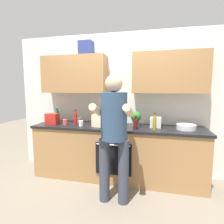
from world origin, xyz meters
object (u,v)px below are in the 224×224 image
at_px(bottle_oil, 155,123).
at_px(cup_stoneware, 79,120).
at_px(person_standing, 114,129).
at_px(mixing_bowl, 186,127).
at_px(bottle_hotsauce, 76,118).
at_px(bottle_wine, 136,124).
at_px(grocery_bag_crisps, 52,119).
at_px(grocery_bag_produce, 156,122).
at_px(bottle_soda, 57,116).
at_px(bottle_juice, 111,122).
at_px(cup_ceramic, 65,122).
at_px(knife_block, 95,116).
at_px(cup_coffee, 81,123).
at_px(potted_herb, 136,118).
at_px(grocery_bag_rice, 99,120).

height_order(bottle_oil, cup_stoneware, bottle_oil).
bearing_deg(person_standing, mixing_bowl, 34.92).
bearing_deg(person_standing, bottle_hotsauce, 141.32).
bearing_deg(bottle_oil, bottle_wine, -179.00).
xyz_separation_m(mixing_bowl, grocery_bag_crisps, (-2.23, -0.09, 0.06)).
bearing_deg(bottle_oil, person_standing, -133.52).
bearing_deg(grocery_bag_crisps, grocery_bag_produce, 5.20).
bearing_deg(grocery_bag_crisps, bottle_soda, 99.90).
relative_size(bottle_soda, bottle_oil, 0.96).
relative_size(bottle_juice, cup_ceramic, 2.21).
relative_size(bottle_soda, grocery_bag_produce, 1.13).
relative_size(bottle_soda, mixing_bowl, 0.85).
bearing_deg(cup_ceramic, knife_block, 26.13).
height_order(cup_coffee, cup_stoneware, cup_coffee).
bearing_deg(mixing_bowl, cup_ceramic, -177.48).
height_order(person_standing, grocery_bag_crisps, person_standing).
bearing_deg(potted_herb, grocery_bag_produce, 12.29).
relative_size(bottle_juice, grocery_bag_produce, 0.96).
xyz_separation_m(bottle_soda, bottle_juice, (1.12, -0.28, -0.02)).
bearing_deg(potted_herb, bottle_soda, 173.91).
bearing_deg(bottle_oil, bottle_hotsauce, 174.37).
distance_m(person_standing, cup_coffee, 0.88).
xyz_separation_m(person_standing, grocery_bag_rice, (-0.39, 0.61, -0.00)).
xyz_separation_m(bottle_oil, cup_coffee, (-1.20, 0.02, -0.06)).
relative_size(person_standing, bottle_soda, 6.86).
xyz_separation_m(bottle_wine, knife_block, (-0.76, 0.29, 0.05)).
bearing_deg(mixing_bowl, grocery_bag_rice, -176.83).
height_order(mixing_bowl, grocery_bag_produce, grocery_bag_produce).
bearing_deg(bottle_soda, grocery_bag_crisps, -80.10).
bearing_deg(potted_herb, grocery_bag_crisps, -176.38).
bearing_deg(grocery_bag_crisps, person_standing, -25.60).
bearing_deg(knife_block, mixing_bowl, -5.18).
bearing_deg(person_standing, grocery_bag_crisps, 154.40).
relative_size(cup_stoneware, grocery_bag_produce, 0.41).
height_order(bottle_soda, knife_block, knife_block).
xyz_separation_m(bottle_wine, grocery_bag_crisps, (-1.47, 0.06, 0.01)).
bearing_deg(grocery_bag_produce, bottle_juice, -165.10).
relative_size(bottle_oil, grocery_bag_crisps, 1.22).
xyz_separation_m(mixing_bowl, grocery_bag_produce, (-0.45, 0.07, 0.04)).
xyz_separation_m(bottle_hotsauce, cup_stoneware, (0.01, 0.14, -0.06)).
bearing_deg(bottle_oil, grocery_bag_produce, 85.08).
bearing_deg(grocery_bag_produce, mixing_bowl, -9.15).
height_order(bottle_hotsauce, cup_coffee, bottle_hotsauce).
xyz_separation_m(cup_ceramic, grocery_bag_produce, (1.53, 0.16, 0.03)).
distance_m(mixing_bowl, grocery_bag_crisps, 2.23).
xyz_separation_m(bottle_oil, grocery_bag_rice, (-0.90, 0.07, -0.00)).
height_order(bottle_hotsauce, cup_ceramic, bottle_hotsauce).
bearing_deg(bottle_soda, cup_ceramic, -40.40).
bearing_deg(knife_block, bottle_oil, -15.27).
height_order(bottle_wine, mixing_bowl, bottle_wine).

